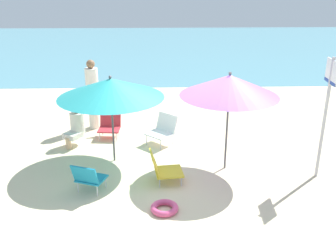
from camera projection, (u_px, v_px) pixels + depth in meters
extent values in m
plane|color=beige|center=(183.00, 167.00, 7.92)|extent=(40.00, 40.00, 0.00)
cube|color=#5693A3|center=(166.00, 47.00, 20.89)|extent=(40.00, 16.00, 0.01)
cylinder|color=#4C4C51|center=(227.00, 124.00, 7.52)|extent=(0.04, 0.04, 1.91)
cone|color=#8E56C6|center=(229.00, 85.00, 7.25)|extent=(1.86, 1.86, 0.40)
sphere|color=#4C4C51|center=(230.00, 73.00, 7.16)|extent=(0.06, 0.06, 0.06)
cylinder|color=#4C4C51|center=(113.00, 121.00, 7.87)|extent=(0.04, 0.04, 1.75)
cone|color=teal|center=(111.00, 88.00, 7.62)|extent=(2.11, 2.11, 0.38)
sphere|color=#4C4C51|center=(110.00, 77.00, 7.54)|extent=(0.06, 0.06, 0.06)
cube|color=teal|center=(92.00, 178.00, 6.98)|extent=(0.59, 0.55, 0.03)
cube|color=teal|center=(85.00, 175.00, 6.72)|extent=(0.50, 0.30, 0.35)
cylinder|color=silver|center=(87.00, 179.00, 7.22)|extent=(0.02, 0.02, 0.22)
cylinder|color=silver|center=(106.00, 182.00, 7.11)|extent=(0.02, 0.02, 0.22)
cylinder|color=silver|center=(78.00, 187.00, 6.94)|extent=(0.02, 0.02, 0.22)
cylinder|color=silver|center=(97.00, 191.00, 6.83)|extent=(0.02, 0.02, 0.22)
cube|color=white|center=(159.00, 134.00, 8.84)|extent=(0.73, 0.73, 0.03)
cube|color=white|center=(167.00, 122.00, 8.94)|extent=(0.50, 0.48, 0.39)
cylinder|color=silver|center=(161.00, 145.00, 8.62)|extent=(0.02, 0.02, 0.25)
cylinder|color=silver|center=(147.00, 140.00, 8.89)|extent=(0.02, 0.02, 0.25)
cylinder|color=silver|center=(172.00, 140.00, 8.89)|extent=(0.02, 0.02, 0.25)
cylinder|color=silver|center=(158.00, 135.00, 9.16)|extent=(0.02, 0.02, 0.25)
cube|color=red|center=(109.00, 129.00, 9.23)|extent=(0.53, 0.47, 0.03)
cube|color=red|center=(111.00, 119.00, 9.38)|extent=(0.50, 0.17, 0.34)
cylinder|color=silver|center=(116.00, 137.00, 9.10)|extent=(0.02, 0.02, 0.20)
cylinder|color=silver|center=(100.00, 137.00, 9.12)|extent=(0.02, 0.02, 0.20)
cylinder|color=silver|center=(119.00, 131.00, 9.42)|extent=(0.02, 0.02, 0.20)
cylinder|color=silver|center=(103.00, 131.00, 9.44)|extent=(0.02, 0.02, 0.20)
cube|color=gold|center=(169.00, 172.00, 7.29)|extent=(0.56, 0.56, 0.03)
cube|color=gold|center=(155.00, 163.00, 7.18)|extent=(0.21, 0.52, 0.40)
cylinder|color=silver|center=(178.00, 171.00, 7.54)|extent=(0.02, 0.02, 0.18)
cylinder|color=silver|center=(181.00, 181.00, 7.17)|extent=(0.02, 0.02, 0.18)
cylinder|color=silver|center=(157.00, 173.00, 7.49)|extent=(0.02, 0.02, 0.18)
cylinder|color=silver|center=(160.00, 183.00, 7.12)|extent=(0.02, 0.02, 0.18)
cylinder|color=silver|center=(94.00, 112.00, 9.79)|extent=(0.26, 0.26, 0.84)
cylinder|color=silver|center=(92.00, 82.00, 9.52)|extent=(0.31, 0.31, 0.68)
sphere|color=#896042|center=(91.00, 64.00, 9.36)|extent=(0.20, 0.20, 0.20)
cube|color=silver|center=(73.00, 135.00, 8.76)|extent=(0.46, 0.48, 0.12)
cylinder|color=#DBAD84|center=(68.00, 143.00, 8.68)|extent=(0.12, 0.12, 0.27)
cylinder|color=silver|center=(77.00, 123.00, 8.82)|extent=(0.32, 0.32, 0.48)
sphere|color=#DBAD84|center=(76.00, 108.00, 8.69)|extent=(0.20, 0.20, 0.20)
cylinder|color=#ADADB2|center=(324.00, 120.00, 7.14)|extent=(0.06, 0.06, 2.31)
cube|color=white|center=(332.00, 72.00, 6.82)|extent=(0.06, 0.53, 0.42)
cube|color=navy|center=(330.00, 82.00, 6.88)|extent=(0.06, 0.53, 0.06)
torus|color=#E54C7F|center=(164.00, 208.00, 6.42)|extent=(0.46, 0.46, 0.10)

